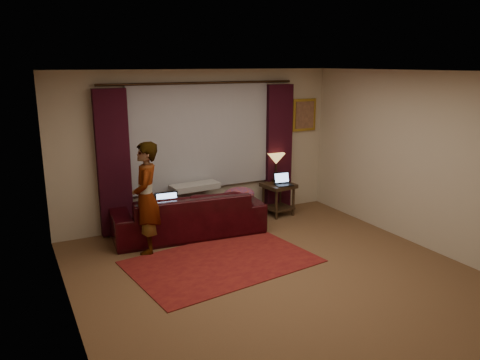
% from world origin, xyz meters
% --- Properties ---
extents(floor, '(5.00, 5.00, 0.01)m').
position_xyz_m(floor, '(0.00, 0.00, -0.01)').
color(floor, brown).
rests_on(floor, ground).
extents(ceiling, '(5.00, 5.00, 0.02)m').
position_xyz_m(ceiling, '(0.00, 0.00, 2.60)').
color(ceiling, silver).
rests_on(ceiling, ground).
extents(wall_back, '(5.00, 0.02, 2.60)m').
position_xyz_m(wall_back, '(0.00, 2.50, 1.30)').
color(wall_back, '#BFB196').
rests_on(wall_back, ground).
extents(wall_front, '(5.00, 0.02, 2.60)m').
position_xyz_m(wall_front, '(0.00, -2.50, 1.30)').
color(wall_front, '#BFB196').
rests_on(wall_front, ground).
extents(wall_left, '(0.02, 5.00, 2.60)m').
position_xyz_m(wall_left, '(-2.50, 0.00, 1.30)').
color(wall_left, '#BFB196').
rests_on(wall_left, ground).
extents(wall_right, '(0.02, 5.00, 2.60)m').
position_xyz_m(wall_right, '(2.50, 0.00, 1.30)').
color(wall_right, '#BFB196').
rests_on(wall_right, ground).
extents(sheer_curtain, '(2.50, 0.05, 1.80)m').
position_xyz_m(sheer_curtain, '(0.00, 2.44, 1.50)').
color(sheer_curtain, '#9999A0').
rests_on(sheer_curtain, wall_back).
extents(drape_left, '(0.50, 0.14, 2.30)m').
position_xyz_m(drape_left, '(-1.50, 2.39, 1.18)').
color(drape_left, black).
rests_on(drape_left, floor).
extents(drape_right, '(0.50, 0.14, 2.30)m').
position_xyz_m(drape_right, '(1.50, 2.39, 1.18)').
color(drape_right, black).
rests_on(drape_right, floor).
extents(curtain_rod, '(0.04, 0.04, 3.40)m').
position_xyz_m(curtain_rod, '(0.00, 2.39, 2.38)').
color(curtain_rod, black).
rests_on(curtain_rod, wall_back).
extents(picture_frame, '(0.50, 0.04, 0.60)m').
position_xyz_m(picture_frame, '(2.10, 2.47, 1.75)').
color(picture_frame, '#B8902C').
rests_on(picture_frame, wall_back).
extents(sofa, '(2.48, 1.26, 0.97)m').
position_xyz_m(sofa, '(-0.47, 1.92, 0.48)').
color(sofa, black).
rests_on(sofa, floor).
extents(throw_blanket, '(0.83, 0.38, 0.10)m').
position_xyz_m(throw_blanket, '(-0.24, 2.18, 0.97)').
color(throw_blanket, '#979591').
rests_on(throw_blanket, sofa).
extents(clothing_pile, '(0.65, 0.59, 0.23)m').
position_xyz_m(clothing_pile, '(0.36, 1.75, 0.60)').
color(clothing_pile, brown).
rests_on(clothing_pile, sofa).
extents(laptop_sofa, '(0.39, 0.42, 0.26)m').
position_xyz_m(laptop_sofa, '(-0.83, 1.78, 0.62)').
color(laptop_sofa, black).
rests_on(laptop_sofa, sofa).
extents(area_rug, '(2.67, 1.96, 0.01)m').
position_xyz_m(area_rug, '(-0.45, 0.67, 0.01)').
color(area_rug, maroon).
rests_on(area_rug, floor).
extents(end_table, '(0.56, 0.56, 0.58)m').
position_xyz_m(end_table, '(1.35, 2.12, 0.29)').
color(end_table, black).
rests_on(end_table, floor).
extents(tiffany_lamp, '(0.40, 0.40, 0.52)m').
position_xyz_m(tiffany_lamp, '(1.39, 2.28, 0.85)').
color(tiffany_lamp, olive).
rests_on(tiffany_lamp, end_table).
extents(laptop_table, '(0.34, 0.36, 0.22)m').
position_xyz_m(laptop_table, '(1.37, 1.97, 0.69)').
color(laptop_table, black).
rests_on(laptop_table, end_table).
extents(person, '(0.61, 0.61, 1.63)m').
position_xyz_m(person, '(-1.25, 1.52, 0.81)').
color(person, '#979591').
rests_on(person, floor).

